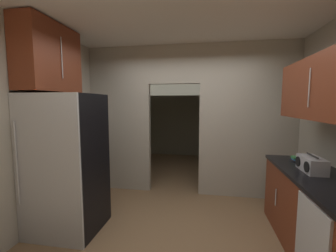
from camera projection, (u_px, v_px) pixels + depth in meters
ground at (175, 244)px, 2.63m from camera, size 20.00×20.00×0.00m
kitchen_overhead_slab at (181, 19)px, 2.81m from camera, size 4.15×7.16×0.06m
kitchen_partition at (191, 116)px, 4.02m from camera, size 3.75×0.12×2.72m
adjoining_room_shell at (194, 115)px, 6.09m from camera, size 3.75×3.08×2.72m
refrigerator at (67, 163)px, 2.87m from camera, size 0.85×0.78×1.80m
lower_cabinet_run at (319, 218)px, 2.36m from camera, size 0.64×1.93×0.91m
dishwasher at (310, 251)px, 1.88m from camera, size 0.02×0.56×0.85m
upper_cabinet_counterside at (329, 88)px, 2.21m from camera, size 0.36×1.74×0.66m
upper_cabinet_fridgeside at (49, 58)px, 2.87m from camera, size 0.36×0.93×0.87m
boombox at (311, 164)px, 2.48m from camera, size 0.20×0.38×0.20m
book_stack at (296, 159)px, 2.92m from camera, size 0.14×0.14×0.06m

